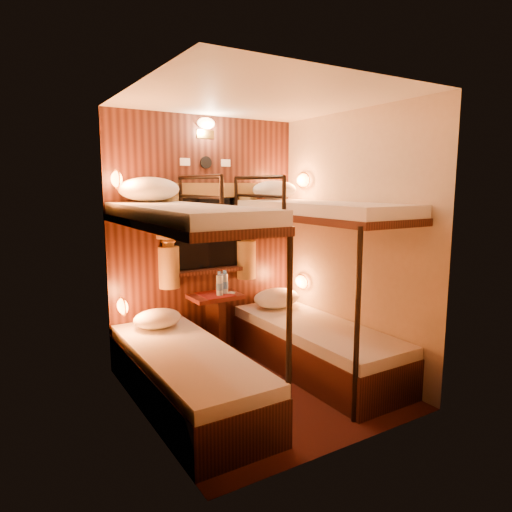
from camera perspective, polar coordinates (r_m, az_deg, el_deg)
floor at (r=4.09m, az=0.54°, el=-16.20°), size 2.10×2.10×0.00m
ceiling at (r=3.76m, az=0.60°, el=19.11°), size 2.10×2.10×0.00m
wall_back at (r=4.65m, az=-6.31°, el=2.27°), size 2.40×0.00×2.40m
wall_front at (r=2.91m, az=11.59°, el=-1.85°), size 2.40×0.00×2.40m
wall_left at (r=3.32m, az=-14.22°, el=-0.62°), size 0.00×2.40×2.40m
wall_right at (r=4.35m, az=11.82°, el=1.66°), size 0.00×2.40×2.40m
back_panel at (r=4.64m, az=-6.23°, el=2.25°), size 2.00×0.03×2.40m
bunk_left at (r=3.66m, az=-8.81°, el=-9.94°), size 0.72×1.90×1.82m
bunk_right at (r=4.30m, az=7.46°, el=-7.04°), size 0.72×1.90×1.82m
window at (r=4.62m, az=-6.06°, el=1.98°), size 1.00×0.12×0.79m
curtains at (r=4.58m, az=-5.90°, el=2.97°), size 1.10×0.22×1.00m
back_fixtures at (r=4.61m, az=-6.26°, el=15.24°), size 0.54×0.09×0.48m
reading_lamps at (r=4.34m, az=-4.35°, el=2.34°), size 2.00×0.20×1.25m
table at (r=4.63m, az=-5.08°, el=-7.66°), size 0.50×0.34×0.66m
bottle_left at (r=4.51m, az=-4.58°, el=-3.68°), size 0.07×0.07×0.24m
bottle_right at (r=4.58m, az=-3.93°, el=-3.48°), size 0.07×0.07×0.24m
sachet_a at (r=4.61m, az=-3.16°, el=-4.67°), size 0.08×0.07×0.01m
sachet_b at (r=4.64m, az=-3.19°, el=-4.59°), size 0.10×0.09×0.01m
pillow_lower_left at (r=4.24m, az=-12.22°, el=-7.65°), size 0.44×0.31×0.17m
pillow_lower_right at (r=4.80m, az=2.58°, el=-5.27°), size 0.51×0.37×0.20m
pillow_upper_left at (r=4.16m, az=-13.21°, el=8.13°), size 0.54×0.39×0.21m
pillow_upper_right at (r=4.70m, az=2.33°, el=8.27°), size 0.48×0.35×0.19m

